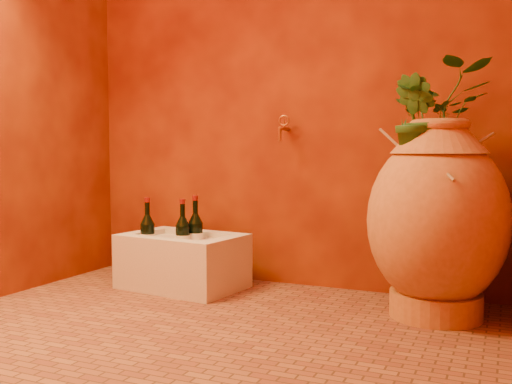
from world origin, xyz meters
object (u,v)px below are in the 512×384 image
at_px(stone_basin, 183,262).
at_px(wine_bottle_a, 183,238).
at_px(wine_bottle_c, 148,237).
at_px(wall_tap, 283,127).
at_px(wine_bottle_b, 196,236).
at_px(amphora, 437,220).

height_order(stone_basin, wine_bottle_a, wine_bottle_a).
height_order(wine_bottle_c, wall_tap, wall_tap).
relative_size(wine_bottle_b, wall_tap, 2.36).
bearing_deg(wall_tap, stone_basin, -152.24).
distance_m(stone_basin, wall_tap, 0.93).
relative_size(amphora, wine_bottle_a, 2.72).
distance_m(wine_bottle_a, wine_bottle_b, 0.08).
bearing_deg(wall_tap, wine_bottle_a, -149.54).
height_order(wine_bottle_a, wine_bottle_b, wine_bottle_b).
bearing_deg(stone_basin, wine_bottle_c, -158.41).
relative_size(stone_basin, wall_tap, 4.69).
height_order(amphora, stone_basin, amphora).
xyz_separation_m(stone_basin, wine_bottle_a, (0.01, -0.02, 0.14)).
xyz_separation_m(stone_basin, wine_bottle_c, (-0.18, -0.07, 0.14)).
distance_m(wine_bottle_b, wine_bottle_c, 0.26).
height_order(wine_bottle_b, wine_bottle_c, wine_bottle_b).
distance_m(wine_bottle_b, wall_tap, 0.77).
xyz_separation_m(amphora, wall_tap, (-0.86, 0.28, 0.44)).
bearing_deg(wine_bottle_a, stone_basin, 124.09).
relative_size(stone_basin, wine_bottle_a, 2.09).
bearing_deg(wine_bottle_b, amphora, -2.66).
bearing_deg(wine_bottle_c, wine_bottle_a, 14.26).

